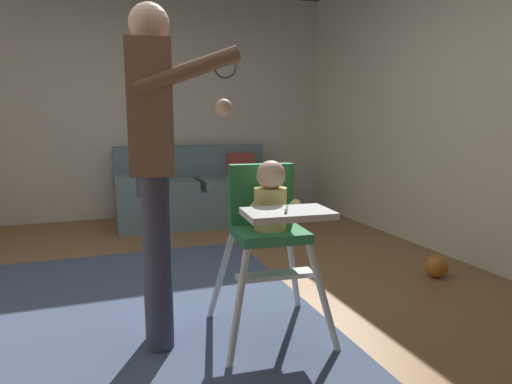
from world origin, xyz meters
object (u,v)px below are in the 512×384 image
at_px(wall_clock, 225,67).
at_px(high_chair, 269,216).
at_px(couch, 196,193).
at_px(adult_standing, 155,160).
at_px(toy_ball, 437,266).

bearing_deg(wall_clock, high_chair, -101.97).
xyz_separation_m(couch, wall_clock, (0.49, 0.48, 1.48)).
bearing_deg(couch, high_chair, -4.25).
bearing_deg(adult_standing, wall_clock, 77.65).
bearing_deg(adult_standing, couch, 83.33).
relative_size(adult_standing, wall_clock, 6.27).
bearing_deg(wall_clock, adult_standing, -111.53).
relative_size(high_chair, toy_ball, 5.55).
bearing_deg(wall_clock, toy_ball, -74.76).
bearing_deg(couch, wall_clock, 134.23).
height_order(toy_ball, wall_clock, wall_clock).
height_order(high_chair, toy_ball, high_chair).
distance_m(adult_standing, wall_clock, 3.55).
height_order(adult_standing, toy_ball, adult_standing).
distance_m(toy_ball, wall_clock, 3.47).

